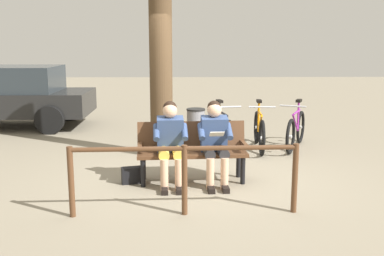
% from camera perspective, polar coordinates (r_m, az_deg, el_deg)
% --- Properties ---
extents(ground_plane, '(40.00, 40.00, 0.00)m').
position_cam_1_polar(ground_plane, '(6.81, 1.46, -6.41)').
color(ground_plane, gray).
extents(bench, '(1.63, 0.58, 0.87)m').
position_cam_1_polar(bench, '(6.58, -0.01, -2.44)').
color(bench, '#51331E').
rests_on(bench, ground).
extents(person_reading, '(0.51, 0.78, 1.20)m').
position_cam_1_polar(person_reading, '(6.42, 2.95, -1.35)').
color(person_reading, '#334772').
rests_on(person_reading, ground).
extents(person_companion, '(0.51, 0.78, 1.20)m').
position_cam_1_polar(person_companion, '(6.36, -2.77, -1.45)').
color(person_companion, '#334772').
rests_on(person_companion, ground).
extents(handbag, '(0.33, 0.21, 0.24)m').
position_cam_1_polar(handbag, '(6.59, -7.69, -6.01)').
color(handbag, black).
rests_on(handbag, ground).
extents(tree_trunk, '(0.40, 0.40, 3.51)m').
position_cam_1_polar(tree_trunk, '(7.93, -4.02, 8.91)').
color(tree_trunk, '#4C3823').
rests_on(tree_trunk, ground).
extents(litter_bin, '(0.34, 0.34, 0.83)m').
position_cam_1_polar(litter_bin, '(8.24, 0.48, -0.35)').
color(litter_bin, slate).
rests_on(litter_bin, ground).
extents(bicycle_orange, '(0.77, 1.55, 0.94)m').
position_cam_1_polar(bicycle_orange, '(8.83, 13.16, -0.25)').
color(bicycle_orange, black).
rests_on(bicycle_orange, ground).
extents(bicycle_red, '(0.48, 1.68, 0.94)m').
position_cam_1_polar(bicycle_red, '(8.62, 8.60, -0.36)').
color(bicycle_red, black).
rests_on(bicycle_red, ground).
extents(bicycle_silver, '(0.51, 1.66, 0.94)m').
position_cam_1_polar(bicycle_silver, '(8.54, 3.83, -0.37)').
color(bicycle_silver, black).
rests_on(bicycle_silver, ground).
extents(railing_fence, '(2.72, 0.17, 0.85)m').
position_cam_1_polar(railing_fence, '(5.25, -0.97, -5.09)').
color(railing_fence, '#51331E').
rests_on(railing_fence, ground).
extents(parked_car, '(4.23, 2.08, 1.47)m').
position_cam_1_polar(parked_car, '(11.66, -22.86, 3.89)').
color(parked_car, black).
rests_on(parked_car, ground).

